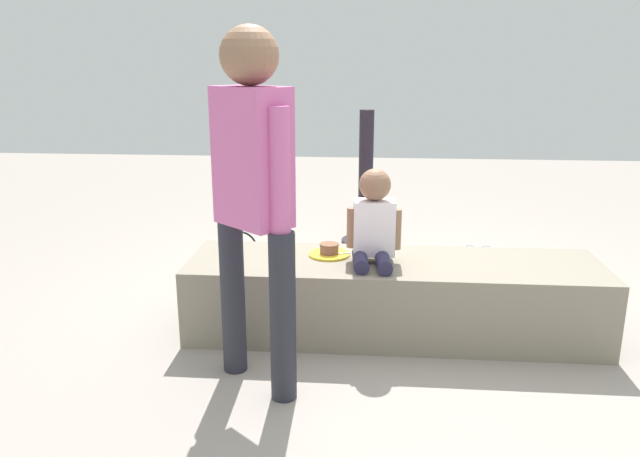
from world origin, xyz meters
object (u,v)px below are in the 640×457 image
gift_bag (476,277)px  cake_box_white (423,275)px  water_bottle_near_gift (289,249)px  party_cup_red (348,270)px  child_seated (374,222)px  adult_standing (253,180)px  water_bottle_far_side (347,280)px  cake_plate (329,251)px  handbag_black_leather (240,265)px

gift_bag → cake_box_white: (-0.29, 0.27, -0.09)m
water_bottle_near_gift → party_cup_red: size_ratio=2.52×
water_bottle_near_gift → party_cup_red: bearing=-31.1°
child_seated → adult_standing: size_ratio=0.31×
water_bottle_far_side → child_seated: bearing=-73.5°
gift_bag → water_bottle_near_gift: (-1.21, 0.64, -0.06)m
cake_plate → party_cup_red: bearing=84.7°
cake_plate → cake_box_white: bearing=49.6°
adult_standing → cake_plate: bearing=67.7°
handbag_black_leather → gift_bag: bearing=-7.8°
water_bottle_far_side → handbag_black_leather: 0.72m
adult_standing → handbag_black_leather: 1.52m
party_cup_red → child_seated: bearing=-79.4°
gift_bag → party_cup_red: bearing=153.9°
adult_standing → water_bottle_far_side: adult_standing is taller
cake_box_white → cake_plate: bearing=-130.4°
child_seated → handbag_black_leather: child_seated is taller
gift_bag → party_cup_red: (-0.77, 0.38, -0.12)m
cake_plate → water_bottle_near_gift: cake_plate is taller
water_bottle_far_side → cake_box_white: 0.54m
adult_standing → gift_bag: (1.12, 1.05, -0.77)m
cake_plate → party_cup_red: (0.07, 0.77, -0.37)m
water_bottle_near_gift → cake_plate: bearing=-70.7°
handbag_black_leather → cake_plate: bearing=-43.7°
adult_standing → party_cup_red: size_ratio=16.94×
cake_box_white → adult_standing: bearing=-122.2°
gift_bag → water_bottle_near_gift: size_ratio=1.57×
water_bottle_near_gift → adult_standing: bearing=-87.0°
gift_bag → handbag_black_leather: (-1.46, 0.20, -0.04)m
adult_standing → handbag_black_leather: (-0.34, 1.25, -0.80)m
cake_plate → adult_standing: bearing=-112.3°
child_seated → water_bottle_far_side: size_ratio=2.13×
gift_bag → adult_standing: bearing=-136.8°
water_bottle_near_gift → gift_bag: bearing=-27.9°
child_seated → water_bottle_near_gift: child_seated is taller
child_seated → adult_standing: (-0.50, -0.57, 0.32)m
water_bottle_far_side → cake_box_white: water_bottle_far_side is taller
water_bottle_near_gift → water_bottle_far_side: water_bottle_near_gift is taller
cake_plate → gift_bag: 0.97m
cake_plate → gift_bag: (0.85, 0.39, -0.26)m
water_bottle_far_side → water_bottle_near_gift: bearing=125.8°
adult_standing → cake_box_white: size_ratio=4.55×
child_seated → party_cup_red: 1.04m
water_bottle_near_gift → handbag_black_leather: size_ratio=0.65×
water_bottle_near_gift → cake_box_white: size_ratio=0.68×
adult_standing → cake_box_white: 1.78m
party_cup_red → water_bottle_far_side: bearing=-88.4°
child_seated → gift_bag: child_seated is taller
cake_plate → gift_bag: size_ratio=0.63×
gift_bag → water_bottle_near_gift: gift_bag is taller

